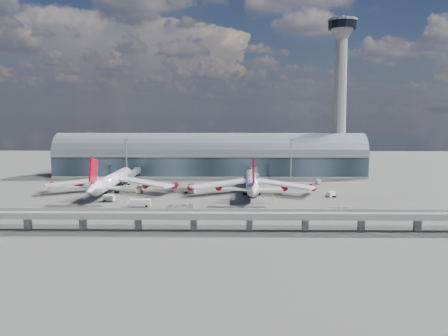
{
  "coord_description": "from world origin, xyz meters",
  "views": [
    {
      "loc": [
        13.06,
        -207.45,
        43.09
      ],
      "look_at": [
        10.03,
        10.0,
        14.0
      ],
      "focal_mm": 35.0,
      "sensor_mm": 36.0,
      "label": 1
    }
  ],
  "objects_px": {
    "service_truck_3": "(331,194)",
    "service_truck_4": "(318,182)",
    "airliner_left": "(111,181)",
    "service_truck_2": "(140,203)",
    "floodlight_mast_left": "(126,159)",
    "floodlight_mast_right": "(291,159)",
    "service_truck_0": "(139,189)",
    "airliner_right": "(252,183)",
    "service_truck_1": "(109,198)",
    "cargo_train_1": "(182,207)",
    "cargo_train_0": "(175,209)",
    "cargo_train_2": "(338,209)",
    "service_truck_5": "(190,190)",
    "control_tower": "(340,97)"
  },
  "relations": [
    {
      "from": "service_truck_1",
      "to": "cargo_train_0",
      "type": "xyz_separation_m",
      "value": [
        34.0,
        -18.85,
        -0.64
      ]
    },
    {
      "from": "control_tower",
      "to": "cargo_train_1",
      "type": "distance_m",
      "value": 148.05
    },
    {
      "from": "airliner_right",
      "to": "service_truck_2",
      "type": "height_order",
      "value": "airliner_right"
    },
    {
      "from": "service_truck_5",
      "to": "cargo_train_0",
      "type": "height_order",
      "value": "service_truck_5"
    },
    {
      "from": "service_truck_3",
      "to": "cargo_train_0",
      "type": "distance_m",
      "value": 80.22
    },
    {
      "from": "floodlight_mast_right",
      "to": "cargo_train_0",
      "type": "bearing_deg",
      "value": -127.4
    },
    {
      "from": "service_truck_3",
      "to": "cargo_train_0",
      "type": "height_order",
      "value": "service_truck_3"
    },
    {
      "from": "service_truck_0",
      "to": "airliner_right",
      "type": "bearing_deg",
      "value": -7.64
    },
    {
      "from": "airliner_left",
      "to": "airliner_right",
      "type": "xyz_separation_m",
      "value": [
        73.13,
        -2.99,
        -0.68
      ]
    },
    {
      "from": "service_truck_3",
      "to": "service_truck_4",
      "type": "xyz_separation_m",
      "value": [
        1.35,
        38.0,
        -0.07
      ]
    },
    {
      "from": "service_truck_2",
      "to": "airliner_right",
      "type": "bearing_deg",
      "value": -62.83
    },
    {
      "from": "floodlight_mast_right",
      "to": "service_truck_5",
      "type": "relative_size",
      "value": 4.04
    },
    {
      "from": "floodlight_mast_right",
      "to": "service_truck_4",
      "type": "height_order",
      "value": "floodlight_mast_right"
    },
    {
      "from": "service_truck_0",
      "to": "service_truck_4",
      "type": "height_order",
      "value": "service_truck_0"
    },
    {
      "from": "cargo_train_0",
      "to": "service_truck_2",
      "type": "bearing_deg",
      "value": 46.84
    },
    {
      "from": "floodlight_mast_right",
      "to": "service_truck_0",
      "type": "height_order",
      "value": "floodlight_mast_right"
    },
    {
      "from": "airliner_left",
      "to": "service_truck_0",
      "type": "height_order",
      "value": "airliner_left"
    },
    {
      "from": "cargo_train_0",
      "to": "cargo_train_1",
      "type": "relative_size",
      "value": 0.87
    },
    {
      "from": "service_truck_2",
      "to": "cargo_train_2",
      "type": "bearing_deg",
      "value": -97.14
    },
    {
      "from": "service_truck_3",
      "to": "service_truck_4",
      "type": "distance_m",
      "value": 38.02
    },
    {
      "from": "service_truck_5",
      "to": "cargo_train_2",
      "type": "bearing_deg",
      "value": -98.58
    },
    {
      "from": "airliner_left",
      "to": "service_truck_0",
      "type": "bearing_deg",
      "value": 5.21
    },
    {
      "from": "control_tower",
      "to": "cargo_train_2",
      "type": "bearing_deg",
      "value": -103.42
    },
    {
      "from": "airliner_right",
      "to": "cargo_train_0",
      "type": "distance_m",
      "value": 51.12
    },
    {
      "from": "control_tower",
      "to": "floodlight_mast_right",
      "type": "distance_m",
      "value": 58.76
    },
    {
      "from": "service_truck_1",
      "to": "service_truck_5",
      "type": "xyz_separation_m",
      "value": [
        36.54,
        21.65,
        -0.03
      ]
    },
    {
      "from": "floodlight_mast_right",
      "to": "service_truck_1",
      "type": "height_order",
      "value": "floodlight_mast_right"
    },
    {
      "from": "service_truck_0",
      "to": "cargo_train_1",
      "type": "height_order",
      "value": "service_truck_0"
    },
    {
      "from": "service_truck_4",
      "to": "cargo_train_0",
      "type": "distance_m",
      "value": 102.2
    },
    {
      "from": "airliner_left",
      "to": "cargo_train_0",
      "type": "xyz_separation_m",
      "value": [
        38.56,
        -40.34,
        -5.51
      ]
    },
    {
      "from": "service_truck_2",
      "to": "service_truck_1",
      "type": "bearing_deg",
      "value": 53.19
    },
    {
      "from": "service_truck_1",
      "to": "cargo_train_2",
      "type": "bearing_deg",
      "value": -87.6
    },
    {
      "from": "service_truck_3",
      "to": "service_truck_4",
      "type": "height_order",
      "value": "service_truck_3"
    },
    {
      "from": "floodlight_mast_left",
      "to": "floodlight_mast_right",
      "type": "bearing_deg",
      "value": 0.0
    },
    {
      "from": "service_truck_4",
      "to": "cargo_train_0",
      "type": "height_order",
      "value": "service_truck_4"
    },
    {
      "from": "service_truck_0",
      "to": "service_truck_3",
      "type": "xyz_separation_m",
      "value": [
        98.21,
        -10.25,
        -0.2
      ]
    },
    {
      "from": "cargo_train_0",
      "to": "cargo_train_1",
      "type": "height_order",
      "value": "cargo_train_1"
    },
    {
      "from": "airliner_left",
      "to": "service_truck_2",
      "type": "height_order",
      "value": "airliner_left"
    },
    {
      "from": "floodlight_mast_left",
      "to": "service_truck_3",
      "type": "xyz_separation_m",
      "value": [
        113.49,
        -47.92,
        -12.29
      ]
    },
    {
      "from": "airliner_right",
      "to": "service_truck_4",
      "type": "distance_m",
      "value": 51.83
    },
    {
      "from": "airliner_right",
      "to": "cargo_train_1",
      "type": "height_order",
      "value": "airliner_right"
    },
    {
      "from": "floodlight_mast_right",
      "to": "service_truck_1",
      "type": "xyz_separation_m",
      "value": [
        -94.44,
        -60.2,
        -12.13
      ]
    },
    {
      "from": "control_tower",
      "to": "service_truck_3",
      "type": "xyz_separation_m",
      "value": [
        -21.51,
        -75.92,
        -50.29
      ]
    },
    {
      "from": "service_truck_3",
      "to": "service_truck_4",
      "type": "relative_size",
      "value": 1.24
    },
    {
      "from": "service_truck_1",
      "to": "service_truck_5",
      "type": "bearing_deg",
      "value": -47.38
    },
    {
      "from": "floodlight_mast_right",
      "to": "airliner_right",
      "type": "xyz_separation_m",
      "value": [
        -25.87,
        -41.7,
        -7.93
      ]
    },
    {
      "from": "floodlight_mast_right",
      "to": "cargo_train_1",
      "type": "xyz_separation_m",
      "value": [
        -58.01,
        -75.45,
        -12.65
      ]
    },
    {
      "from": "service_truck_3",
      "to": "cargo_train_0",
      "type": "bearing_deg",
      "value": -117.03
    },
    {
      "from": "service_truck_2",
      "to": "service_truck_3",
      "type": "distance_m",
      "value": 93.74
    },
    {
      "from": "service_truck_1",
      "to": "cargo_train_0",
      "type": "relative_size",
      "value": 0.56
    }
  ]
}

